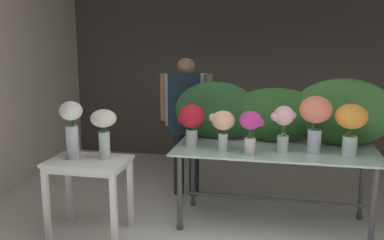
% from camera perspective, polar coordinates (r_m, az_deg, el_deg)
% --- Properties ---
extents(ground_plane, '(8.72, 8.72, 0.00)m').
position_cam_1_polar(ground_plane, '(4.99, 6.67, -11.20)').
color(ground_plane, silver).
extents(wall_back, '(5.84, 0.12, 2.88)m').
position_cam_1_polar(wall_back, '(6.61, 8.62, 7.09)').
color(wall_back, '#4C4742').
rests_on(wall_back, ground).
extents(display_table_glass, '(1.96, 0.83, 0.79)m').
position_cam_1_polar(display_table_glass, '(4.40, 10.63, -5.27)').
color(display_table_glass, '#ACCAC0').
rests_on(display_table_glass, ground).
extents(side_table_white, '(0.74, 0.52, 0.73)m').
position_cam_1_polar(side_table_white, '(4.27, -13.28, -6.40)').
color(side_table_white, white).
rests_on(side_table_white, ground).
extents(florist, '(0.62, 0.24, 1.64)m').
position_cam_1_polar(florist, '(5.07, -0.77, 1.24)').
color(florist, '#232328').
rests_on(florist, ground).
extents(foliage_backdrop, '(2.23, 0.32, 0.68)m').
position_cam_1_polar(foliage_backdrop, '(4.59, 12.84, 0.92)').
color(foliage_backdrop, '#28562D').
rests_on(foliage_backdrop, display_table_glass).
extents(vase_crimson_tulips, '(0.26, 0.26, 0.43)m').
position_cam_1_polar(vase_crimson_tulips, '(4.33, -0.09, -0.03)').
color(vase_crimson_tulips, silver).
rests_on(vase_crimson_tulips, display_table_glass).
extents(vase_blush_roses, '(0.24, 0.19, 0.45)m').
position_cam_1_polar(vase_blush_roses, '(4.21, 11.77, -0.45)').
color(vase_blush_roses, silver).
rests_on(vase_blush_roses, display_table_glass).
extents(vase_sunset_stock, '(0.29, 0.29, 0.48)m').
position_cam_1_polar(vase_sunset_stock, '(4.26, 19.96, -0.31)').
color(vase_sunset_stock, silver).
rests_on(vase_sunset_stock, display_table_glass).
extents(vase_coral_peonies, '(0.30, 0.30, 0.54)m').
position_cam_1_polar(vase_coral_peonies, '(4.25, 15.75, 0.54)').
color(vase_coral_peonies, silver).
rests_on(vase_coral_peonies, display_table_glass).
extents(vase_magenta_dahlias, '(0.23, 0.21, 0.41)m').
position_cam_1_polar(vase_magenta_dahlias, '(4.09, 7.64, -0.95)').
color(vase_magenta_dahlias, silver).
rests_on(vase_magenta_dahlias, display_table_glass).
extents(vase_peach_snapdragons, '(0.25, 0.22, 0.40)m').
position_cam_1_polar(vase_peach_snapdragons, '(4.16, 4.02, -0.59)').
color(vase_peach_snapdragons, silver).
rests_on(vase_peach_snapdragons, display_table_glass).
extents(vase_white_roses_tall, '(0.21, 0.21, 0.55)m').
position_cam_1_polar(vase_white_roses_tall, '(4.23, -15.34, -0.75)').
color(vase_white_roses_tall, silver).
rests_on(vase_white_roses_tall, side_table_white).
extents(vase_cream_lisianthus_tall, '(0.25, 0.24, 0.47)m').
position_cam_1_polar(vase_cream_lisianthus_tall, '(4.15, -11.41, -0.82)').
color(vase_cream_lisianthus_tall, silver).
rests_on(vase_cream_lisianthus_tall, side_table_white).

